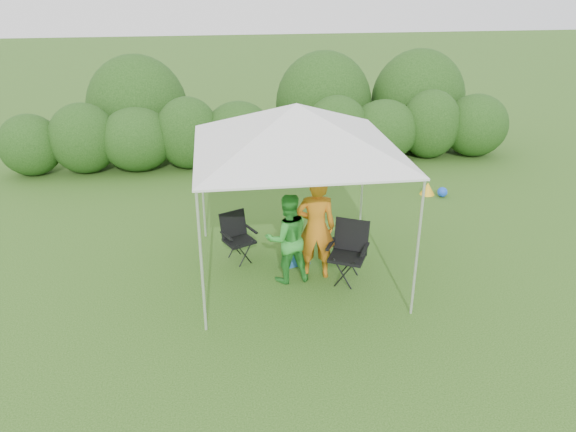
{
  "coord_description": "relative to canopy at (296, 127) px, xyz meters",
  "views": [
    {
      "loc": [
        -1.24,
        -7.66,
        4.71
      ],
      "look_at": [
        -0.14,
        0.4,
        1.05
      ],
      "focal_mm": 35.0,
      "sensor_mm": 36.0,
      "label": 1
    }
  ],
  "objects": [
    {
      "name": "canopy",
      "position": [
        0.0,
        0.0,
        0.0
      ],
      "size": [
        3.1,
        3.1,
        2.83
      ],
      "color": "silver",
      "rests_on": "ground"
    },
    {
      "name": "cooler",
      "position": [
        0.05,
        0.24,
        -2.29
      ],
      "size": [
        0.48,
        0.4,
        0.34
      ],
      "rotation": [
        0.0,
        0.0,
        0.28
      ],
      "color": "#225D9F",
      "rests_on": "ground"
    },
    {
      "name": "hedge",
      "position": [
        0.16,
        5.5,
        -1.64
      ],
      "size": [
        12.85,
        1.53,
        1.8
      ],
      "color": "#254B17",
      "rests_on": "ground"
    },
    {
      "name": "ground",
      "position": [
        0.0,
        -0.5,
        -2.46
      ],
      "size": [
        70.0,
        70.0,
        0.0
      ],
      "primitive_type": "plane",
      "color": "#39631F"
    },
    {
      "name": "chair_left",
      "position": [
        -0.94,
        0.54,
        -1.98
      ],
      "size": [
        0.65,
        0.63,
        0.85
      ],
      "rotation": [
        0.0,
        0.0,
        0.44
      ],
      "color": "black",
      "rests_on": "ground"
    },
    {
      "name": "chair_right",
      "position": [
        0.81,
        -0.37,
        -1.9
      ],
      "size": [
        0.75,
        0.74,
        0.98
      ],
      "rotation": [
        0.0,
        0.0,
        -0.47
      ],
      "color": "black",
      "rests_on": "ground"
    },
    {
      "name": "man",
      "position": [
        0.29,
        -0.22,
        -1.58
      ],
      "size": [
        0.68,
        0.48,
        1.76
      ],
      "primitive_type": "imported",
      "rotation": [
        0.0,
        0.0,
        3.05
      ],
      "color": "#C96E16",
      "rests_on": "ground"
    },
    {
      "name": "bottle",
      "position": [
        0.11,
        0.2,
        -1.98
      ],
      "size": [
        0.07,
        0.07,
        0.27
      ],
      "primitive_type": "cylinder",
      "color": "#592D0C",
      "rests_on": "cooler"
    },
    {
      "name": "woman",
      "position": [
        -0.17,
        -0.28,
        -1.72
      ],
      "size": [
        0.79,
        0.66,
        1.49
      ],
      "primitive_type": "imported",
      "rotation": [
        0.0,
        0.0,
        3.28
      ],
      "color": "green",
      "rests_on": "ground"
    },
    {
      "name": "lawn_toy",
      "position": [
        3.49,
        2.92,
        -2.33
      ],
      "size": [
        0.55,
        0.46,
        0.27
      ],
      "color": "yellow",
      "rests_on": "ground"
    }
  ]
}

